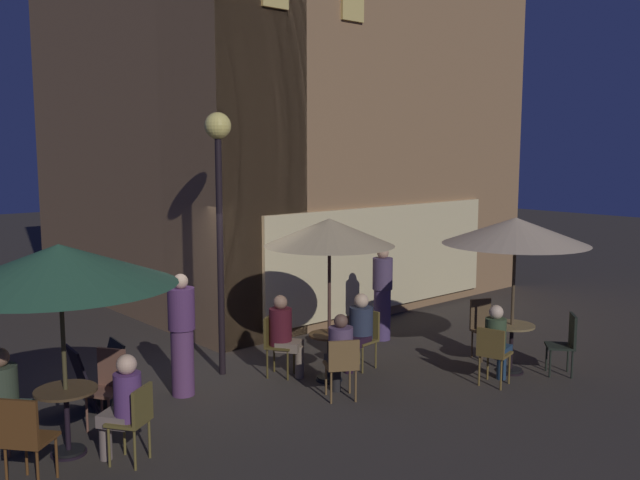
{
  "coord_description": "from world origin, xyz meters",
  "views": [
    {
      "loc": [
        -5.23,
        -8.68,
        3.45
      ],
      "look_at": [
        1.07,
        -1.53,
        2.19
      ],
      "focal_mm": 38.48,
      "sensor_mm": 36.0,
      "label": 1
    }
  ],
  "objects_px": {
    "patron_seated_0": "(284,331)",
    "cafe_chair_5": "(108,381)",
    "cafe_table_1": "(67,408)",
    "cafe_chair_9": "(566,339)",
    "patio_umbrella_2": "(515,232)",
    "cafe_chair_4": "(135,416)",
    "patron_seated_1": "(340,350)",
    "cafe_chair_2": "(365,334)",
    "patron_seated_3": "(123,401)",
    "patron_seated_4": "(5,392)",
    "patron_seated_5": "(497,339)",
    "cafe_chair_1": "(342,362)",
    "patio_umbrella_1": "(59,266)",
    "cafe_chair_0": "(275,340)",
    "cafe_chair_3": "(24,434)",
    "cafe_chair_8": "(493,350)",
    "patron_seated_2": "(359,326)",
    "menu_sandwich_board": "(96,376)",
    "patio_umbrella_0": "(329,233)",
    "street_lamp_near_corner": "(219,175)",
    "patron_standing_6": "(182,335)",
    "patron_standing_7": "(382,293)",
    "cafe_table_2": "(511,338)",
    "cafe_chair_7": "(483,323)",
    "cafe_table_0": "(329,349)"
  },
  "relations": [
    {
      "from": "patron_seated_0",
      "to": "cafe_chair_5",
      "type": "bearing_deg",
      "value": -122.36
    },
    {
      "from": "cafe_table_1",
      "to": "cafe_chair_9",
      "type": "xyz_separation_m",
      "value": [
        6.82,
        -2.31,
        0.01
      ]
    },
    {
      "from": "patio_umbrella_2",
      "to": "cafe_chair_4",
      "type": "relative_size",
      "value": 2.75
    },
    {
      "from": "patron_seated_1",
      "to": "cafe_chair_2",
      "type": "bearing_deg",
      "value": -29.18
    },
    {
      "from": "patron_seated_3",
      "to": "patio_umbrella_2",
      "type": "bearing_deg",
      "value": -133.87
    },
    {
      "from": "cafe_chair_4",
      "to": "patron_seated_4",
      "type": "xyz_separation_m",
      "value": [
        -0.96,
        1.29,
        0.15
      ]
    },
    {
      "from": "patron_seated_0",
      "to": "cafe_chair_4",
      "type": "bearing_deg",
      "value": -101.8
    },
    {
      "from": "patron_seated_1",
      "to": "patron_seated_3",
      "type": "xyz_separation_m",
      "value": [
        -3.16,
        0.11,
        0.02
      ]
    },
    {
      "from": "cafe_chair_2",
      "to": "patron_seated_5",
      "type": "relative_size",
      "value": 0.76
    },
    {
      "from": "patron_seated_1",
      "to": "cafe_chair_1",
      "type": "bearing_deg",
      "value": 180.0
    },
    {
      "from": "patio_umbrella_1",
      "to": "cafe_chair_0",
      "type": "distance_m",
      "value": 3.86
    },
    {
      "from": "patron_seated_1",
      "to": "cafe_chair_3",
      "type": "bearing_deg",
      "value": 117.52
    },
    {
      "from": "cafe_chair_1",
      "to": "cafe_chair_8",
      "type": "distance_m",
      "value": 2.29
    },
    {
      "from": "cafe_chair_4",
      "to": "cafe_chair_8",
      "type": "relative_size",
      "value": 1.0
    },
    {
      "from": "patio_umbrella_2",
      "to": "patron_seated_2",
      "type": "xyz_separation_m",
      "value": [
        -1.67,
        1.67,
        -1.52
      ]
    },
    {
      "from": "menu_sandwich_board",
      "to": "patio_umbrella_0",
      "type": "bearing_deg",
      "value": -15.24
    },
    {
      "from": "cafe_chair_3",
      "to": "patron_seated_5",
      "type": "relative_size",
      "value": 0.82
    },
    {
      "from": "patio_umbrella_0",
      "to": "cafe_chair_2",
      "type": "height_order",
      "value": "patio_umbrella_0"
    },
    {
      "from": "street_lamp_near_corner",
      "to": "patron_standing_6",
      "type": "bearing_deg",
      "value": -156.35
    },
    {
      "from": "patio_umbrella_0",
      "to": "cafe_chair_1",
      "type": "distance_m",
      "value": 1.9
    },
    {
      "from": "patron_standing_6",
      "to": "patio_umbrella_1",
      "type": "bearing_deg",
      "value": 57.86
    },
    {
      "from": "patron_seated_4",
      "to": "patron_standing_7",
      "type": "distance_m",
      "value": 6.65
    },
    {
      "from": "patron_standing_6",
      "to": "cafe_chair_9",
      "type": "bearing_deg",
      "value": -177.53
    },
    {
      "from": "menu_sandwich_board",
      "to": "patron_standing_7",
      "type": "bearing_deg",
      "value": 4.05
    },
    {
      "from": "cafe_table_2",
      "to": "cafe_chair_8",
      "type": "xyz_separation_m",
      "value": [
        -0.76,
        -0.18,
        0.0
      ]
    },
    {
      "from": "patio_umbrella_0",
      "to": "cafe_chair_0",
      "type": "height_order",
      "value": "patio_umbrella_0"
    },
    {
      "from": "cafe_chair_4",
      "to": "cafe_chair_7",
      "type": "height_order",
      "value": "cafe_chair_7"
    },
    {
      "from": "cafe_table_2",
      "to": "cafe_chair_5",
      "type": "height_order",
      "value": "cafe_chair_5"
    },
    {
      "from": "patron_seated_1",
      "to": "cafe_chair_0",
      "type": "bearing_deg",
      "value": 35.09
    },
    {
      "from": "patio_umbrella_1",
      "to": "street_lamp_near_corner",
      "type": "bearing_deg",
      "value": 22.95
    },
    {
      "from": "cafe_table_1",
      "to": "patio_umbrella_0",
      "type": "height_order",
      "value": "patio_umbrella_0"
    },
    {
      "from": "cafe_table_1",
      "to": "cafe_chair_3",
      "type": "xyz_separation_m",
      "value": [
        -0.63,
        -0.51,
        0.04
      ]
    },
    {
      "from": "cafe_chair_7",
      "to": "cafe_chair_1",
      "type": "bearing_deg",
      "value": -68.95
    },
    {
      "from": "patron_seated_3",
      "to": "cafe_chair_9",
      "type": "bearing_deg",
      "value": -138.38
    },
    {
      "from": "cafe_chair_0",
      "to": "patron_seated_4",
      "type": "distance_m",
      "value": 3.94
    },
    {
      "from": "cafe_table_1",
      "to": "cafe_chair_8",
      "type": "distance_m",
      "value": 5.84
    },
    {
      "from": "menu_sandwich_board",
      "to": "patron_seated_0",
      "type": "height_order",
      "value": "patron_seated_0"
    },
    {
      "from": "patron_seated_0",
      "to": "menu_sandwich_board",
      "type": "bearing_deg",
      "value": -136.47
    },
    {
      "from": "patio_umbrella_1",
      "to": "patio_umbrella_2",
      "type": "xyz_separation_m",
      "value": [
        6.3,
        -1.68,
        0.03
      ]
    },
    {
      "from": "patron_seated_1",
      "to": "patron_standing_7",
      "type": "distance_m",
      "value": 3.07
    },
    {
      "from": "cafe_chair_5",
      "to": "patron_seated_0",
      "type": "height_order",
      "value": "patron_seated_0"
    },
    {
      "from": "cafe_table_2",
      "to": "patron_seated_3",
      "type": "distance_m",
      "value": 6.0
    },
    {
      "from": "patio_umbrella_2",
      "to": "cafe_chair_8",
      "type": "relative_size",
      "value": 2.75
    },
    {
      "from": "cafe_chair_7",
      "to": "patron_seated_2",
      "type": "bearing_deg",
      "value": -92.0
    },
    {
      "from": "cafe_chair_0",
      "to": "cafe_chair_4",
      "type": "bearing_deg",
      "value": -99.4
    },
    {
      "from": "patron_seated_4",
      "to": "patio_umbrella_0",
      "type": "bearing_deg",
      "value": 41.01
    },
    {
      "from": "cafe_chair_9",
      "to": "cafe_chair_1",
      "type": "bearing_deg",
      "value": 26.21
    },
    {
      "from": "cafe_table_0",
      "to": "patron_seated_4",
      "type": "relative_size",
      "value": 0.59
    },
    {
      "from": "patron_seated_5",
      "to": "patron_standing_7",
      "type": "height_order",
      "value": "patron_standing_7"
    },
    {
      "from": "cafe_chair_2",
      "to": "patron_standing_7",
      "type": "height_order",
      "value": "patron_standing_7"
    }
  ]
}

